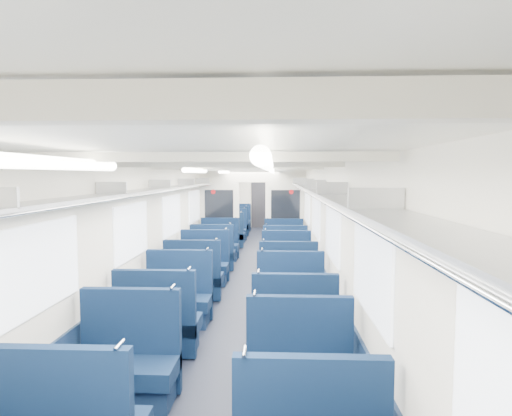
# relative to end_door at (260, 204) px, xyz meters

# --- Properties ---
(floor) EXTENTS (2.80, 18.00, 0.01)m
(floor) POSITION_rel_end_door_xyz_m (0.00, -8.94, -1.00)
(floor) COLOR black
(floor) RESTS_ON ground
(ceiling) EXTENTS (2.80, 18.00, 0.01)m
(ceiling) POSITION_rel_end_door_xyz_m (0.00, -8.94, 1.35)
(ceiling) COLOR white
(ceiling) RESTS_ON wall_left
(wall_left) EXTENTS (0.02, 18.00, 2.35)m
(wall_left) POSITION_rel_end_door_xyz_m (-1.40, -8.94, 0.18)
(wall_left) COLOR beige
(wall_left) RESTS_ON floor
(dado_left) EXTENTS (0.03, 17.90, 0.70)m
(dado_left) POSITION_rel_end_door_xyz_m (-1.39, -8.94, -0.65)
(dado_left) COLOR #101F37
(dado_left) RESTS_ON floor
(wall_right) EXTENTS (0.02, 18.00, 2.35)m
(wall_right) POSITION_rel_end_door_xyz_m (1.40, -8.94, 0.18)
(wall_right) COLOR beige
(wall_right) RESTS_ON floor
(dado_right) EXTENTS (0.03, 17.90, 0.70)m
(dado_right) POSITION_rel_end_door_xyz_m (1.39, -8.94, -0.65)
(dado_right) COLOR #101F37
(dado_right) RESTS_ON floor
(wall_far) EXTENTS (2.80, 0.02, 2.35)m
(wall_far) POSITION_rel_end_door_xyz_m (0.00, 0.06, 0.18)
(wall_far) COLOR beige
(wall_far) RESTS_ON floor
(luggage_rack_left) EXTENTS (0.36, 17.40, 0.18)m
(luggage_rack_left) POSITION_rel_end_door_xyz_m (-1.21, -8.94, 0.97)
(luggage_rack_left) COLOR #B2B5BA
(luggage_rack_left) RESTS_ON wall_left
(luggage_rack_right) EXTENTS (0.36, 17.40, 0.18)m
(luggage_rack_right) POSITION_rel_end_door_xyz_m (1.21, -8.94, 0.97)
(luggage_rack_right) COLOR #B2B5BA
(luggage_rack_right) RESTS_ON wall_right
(windows) EXTENTS (2.78, 15.60, 0.75)m
(windows) POSITION_rel_end_door_xyz_m (0.00, -9.40, 0.42)
(windows) COLOR white
(windows) RESTS_ON wall_left
(ceiling_fittings) EXTENTS (2.70, 16.06, 0.11)m
(ceiling_fittings) POSITION_rel_end_door_xyz_m (0.00, -9.20, 1.29)
(ceiling_fittings) COLOR silver
(ceiling_fittings) RESTS_ON ceiling
(end_door) EXTENTS (0.75, 0.06, 2.00)m
(end_door) POSITION_rel_end_door_xyz_m (0.00, 0.00, 0.00)
(end_door) COLOR black
(end_door) RESTS_ON floor
(bulkhead) EXTENTS (2.80, 0.10, 2.35)m
(bulkhead) POSITION_rel_end_door_xyz_m (-0.00, -6.41, 0.23)
(bulkhead) COLOR silver
(bulkhead) RESTS_ON floor
(seat_6) EXTENTS (0.99, 0.55, 1.11)m
(seat_6) POSITION_rel_end_door_xyz_m (-0.83, -13.66, -0.66)
(seat_6) COLOR #0D2242
(seat_6) RESTS_ON floor
(seat_7) EXTENTS (0.99, 0.55, 1.11)m
(seat_7) POSITION_rel_end_door_xyz_m (0.83, -13.85, -0.66)
(seat_7) COLOR #0D2242
(seat_7) RESTS_ON floor
(seat_8) EXTENTS (0.99, 0.55, 1.11)m
(seat_8) POSITION_rel_end_door_xyz_m (-0.83, -12.57, -0.66)
(seat_8) COLOR #0D2242
(seat_8) RESTS_ON floor
(seat_9) EXTENTS (0.99, 0.55, 1.11)m
(seat_9) POSITION_rel_end_door_xyz_m (0.83, -12.68, -0.66)
(seat_9) COLOR #0D2242
(seat_9) RESTS_ON floor
(seat_10) EXTENTS (0.99, 0.55, 1.11)m
(seat_10) POSITION_rel_end_door_xyz_m (-0.83, -11.50, -0.66)
(seat_10) COLOR #0D2242
(seat_10) RESTS_ON floor
(seat_11) EXTENTS (0.99, 0.55, 1.11)m
(seat_11) POSITION_rel_end_door_xyz_m (0.83, -11.53, -0.66)
(seat_11) COLOR #0D2242
(seat_11) RESTS_ON floor
(seat_12) EXTENTS (0.99, 0.55, 1.11)m
(seat_12) POSITION_rel_end_door_xyz_m (-0.83, -10.26, -0.66)
(seat_12) COLOR #0D2242
(seat_12) RESTS_ON floor
(seat_13) EXTENTS (0.99, 0.55, 1.11)m
(seat_13) POSITION_rel_end_door_xyz_m (0.83, -10.34, -0.66)
(seat_13) COLOR #0D2242
(seat_13) RESTS_ON floor
(seat_14) EXTENTS (0.99, 0.55, 1.11)m
(seat_14) POSITION_rel_end_door_xyz_m (-0.83, -9.17, -0.66)
(seat_14) COLOR #0D2242
(seat_14) RESTS_ON floor
(seat_15) EXTENTS (0.99, 0.55, 1.11)m
(seat_15) POSITION_rel_end_door_xyz_m (0.83, -9.19, -0.66)
(seat_15) COLOR #0D2242
(seat_15) RESTS_ON floor
(seat_16) EXTENTS (0.99, 0.55, 1.11)m
(seat_16) POSITION_rel_end_door_xyz_m (-0.83, -7.95, -0.66)
(seat_16) COLOR #0D2242
(seat_16) RESTS_ON floor
(seat_17) EXTENTS (0.99, 0.55, 1.11)m
(seat_17) POSITION_rel_end_door_xyz_m (0.83, -8.06, -0.66)
(seat_17) COLOR #0D2242
(seat_17) RESTS_ON floor
(seat_18) EXTENTS (0.99, 0.55, 1.11)m
(seat_18) POSITION_rel_end_door_xyz_m (-0.83, -6.76, -0.66)
(seat_18) COLOR #0D2242
(seat_18) RESTS_ON floor
(seat_19) EXTENTS (0.99, 0.55, 1.11)m
(seat_19) POSITION_rel_end_door_xyz_m (0.83, -6.89, -0.66)
(seat_19) COLOR #0D2242
(seat_19) RESTS_ON floor
(seat_20) EXTENTS (0.99, 0.55, 1.11)m
(seat_20) POSITION_rel_end_door_xyz_m (-0.83, -4.89, -0.66)
(seat_20) COLOR #0D2242
(seat_20) RESTS_ON floor
(seat_21) EXTENTS (0.99, 0.55, 1.11)m
(seat_21) POSITION_rel_end_door_xyz_m (0.83, -4.78, -0.66)
(seat_21) COLOR #0D2242
(seat_21) RESTS_ON floor
(seat_22) EXTENTS (0.99, 0.55, 1.11)m
(seat_22) POSITION_rel_end_door_xyz_m (-0.83, -3.72, -0.66)
(seat_22) COLOR #0D2242
(seat_22) RESTS_ON floor
(seat_23) EXTENTS (0.99, 0.55, 1.11)m
(seat_23) POSITION_rel_end_door_xyz_m (0.83, -3.58, -0.66)
(seat_23) COLOR #0D2242
(seat_23) RESTS_ON floor
(seat_24) EXTENTS (0.99, 0.55, 1.11)m
(seat_24) POSITION_rel_end_door_xyz_m (-0.83, -2.40, -0.66)
(seat_24) COLOR #0D2242
(seat_24) RESTS_ON floor
(seat_25) EXTENTS (0.99, 0.55, 1.11)m
(seat_25) POSITION_rel_end_door_xyz_m (0.83, -2.42, -0.66)
(seat_25) COLOR #0D2242
(seat_25) RESTS_ON floor
(seat_26) EXTENTS (0.99, 0.55, 1.11)m
(seat_26) POSITION_rel_end_door_xyz_m (-0.83, -1.35, -0.66)
(seat_26) COLOR #0D2242
(seat_26) RESTS_ON floor
(seat_27) EXTENTS (0.99, 0.55, 1.11)m
(seat_27) POSITION_rel_end_door_xyz_m (0.83, -1.48, -0.66)
(seat_27) COLOR #0D2242
(seat_27) RESTS_ON floor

